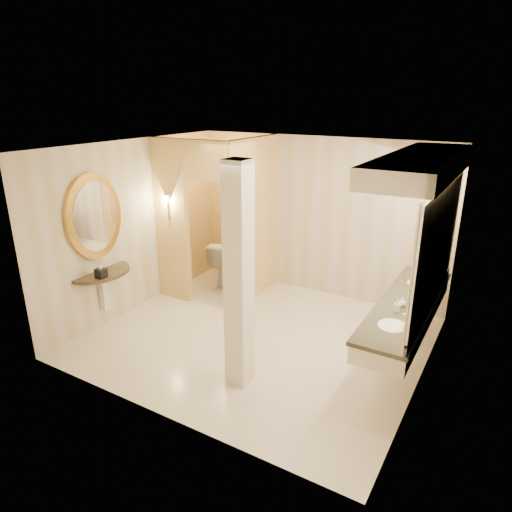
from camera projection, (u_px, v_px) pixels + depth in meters
The scene contains 16 objects.
floor at pixel (257, 337), 6.62m from camera, with size 4.50×4.50×0.00m, color beige.
ceiling at pixel (257, 148), 5.72m from camera, with size 4.50×4.50×0.00m, color white.
wall_back at pixel (317, 217), 7.79m from camera, with size 4.50×0.02×2.70m, color beige.
wall_front at pixel (156, 305), 4.54m from camera, with size 4.50×0.02×2.70m, color beige.
wall_left at pixel (135, 226), 7.25m from camera, with size 0.02×4.00×2.70m, color beige.
wall_right at pixel (431, 282), 5.09m from camera, with size 0.02×4.00×2.70m, color beige.
toilet_closet at pixel (229, 220), 7.48m from camera, with size 1.50×1.55×2.70m.
wall_sconce at pixel (168, 200), 7.31m from camera, with size 0.14×0.14×0.42m.
vanity at pixel (417, 245), 5.44m from camera, with size 0.75×2.78×2.09m.
console_shelf at pixel (96, 241), 6.57m from camera, with size 0.96×0.96×1.93m.
pillar at pixel (239, 279), 5.18m from camera, with size 0.27×0.27×2.70m, color silver.
tissue_box at pixel (101, 273), 6.46m from camera, with size 0.13×0.13×0.13m, color black.
toilet at pixel (228, 262), 8.38m from camera, with size 0.47×0.82×0.84m, color white.
soap_bottle_a at pixel (397, 305), 5.44m from camera, with size 0.07×0.07×0.15m, color beige.
soap_bottle_b at pixel (402, 302), 5.56m from camera, with size 0.10×0.10×0.12m, color silver.
soap_bottle_c at pixel (415, 286), 5.96m from camera, with size 0.07×0.07×0.18m, color #C6B28C.
Camera 1 is at (2.96, -5.04, 3.33)m, focal length 32.00 mm.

